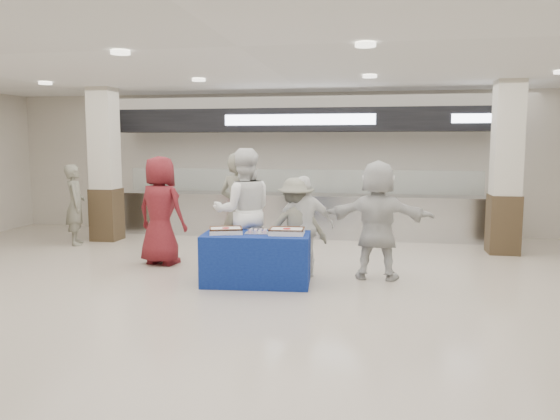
% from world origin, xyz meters
% --- Properties ---
extents(ground, '(14.00, 14.00, 0.00)m').
position_xyz_m(ground, '(0.00, 0.00, 0.00)').
color(ground, beige).
rests_on(ground, ground).
extents(serving_line, '(8.70, 0.85, 2.80)m').
position_xyz_m(serving_line, '(0.00, 5.40, 1.16)').
color(serving_line, silver).
rests_on(serving_line, ground).
extents(column_left, '(0.55, 0.55, 3.20)m').
position_xyz_m(column_left, '(-4.00, 4.20, 1.53)').
color(column_left, '#352818').
rests_on(column_left, ground).
extents(column_right, '(0.55, 0.55, 3.20)m').
position_xyz_m(column_right, '(4.00, 4.20, 1.53)').
color(column_right, '#352818').
rests_on(column_right, ground).
extents(display_table, '(1.61, 0.90, 0.75)m').
position_xyz_m(display_table, '(-0.05, 1.17, 0.38)').
color(display_table, navy).
rests_on(display_table, ground).
extents(sheet_cake_left, '(0.56, 0.49, 0.10)m').
position_xyz_m(sheet_cake_left, '(-0.50, 1.12, 0.80)').
color(sheet_cake_left, white).
rests_on(sheet_cake_left, display_table).
extents(sheet_cake_right, '(0.52, 0.42, 0.10)m').
position_xyz_m(sheet_cake_right, '(0.39, 1.19, 0.80)').
color(sheet_cake_right, white).
rests_on(sheet_cake_right, display_table).
extents(cupcake_tray, '(0.37, 0.30, 0.06)m').
position_xyz_m(cupcake_tray, '(-0.04, 1.20, 0.78)').
color(cupcake_tray, '#AEADB2').
rests_on(cupcake_tray, display_table).
extents(civilian_maroon, '(1.02, 0.80, 1.84)m').
position_xyz_m(civilian_maroon, '(-1.94, 2.19, 0.92)').
color(civilian_maroon, maroon).
rests_on(civilian_maroon, ground).
extents(soldier_a, '(0.81, 0.66, 1.91)m').
position_xyz_m(soldier_a, '(-0.59, 2.24, 0.96)').
color(soldier_a, slate).
rests_on(soldier_a, ground).
extents(chef_tall, '(1.16, 1.03, 1.98)m').
position_xyz_m(chef_tall, '(-0.40, 1.81, 0.99)').
color(chef_tall, white).
rests_on(chef_tall, ground).
extents(chef_short, '(0.99, 0.64, 1.56)m').
position_xyz_m(chef_short, '(0.57, 1.81, 0.78)').
color(chef_short, white).
rests_on(chef_short, ground).
extents(soldier_b, '(1.11, 0.82, 1.53)m').
position_xyz_m(soldier_b, '(0.43, 1.81, 0.77)').
color(soldier_b, slate).
rests_on(soldier_b, ground).
extents(civilian_white, '(1.71, 0.67, 1.81)m').
position_xyz_m(civilian_white, '(1.68, 1.81, 0.90)').
color(civilian_white, silver).
rests_on(civilian_white, ground).
extents(soldier_bg, '(0.62, 0.71, 1.63)m').
position_xyz_m(soldier_bg, '(-4.36, 3.60, 0.82)').
color(soldier_bg, slate).
rests_on(soldier_bg, ground).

